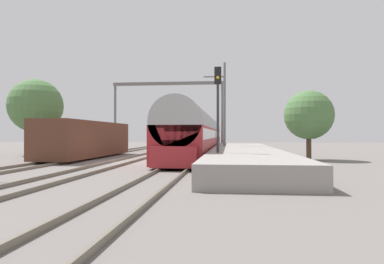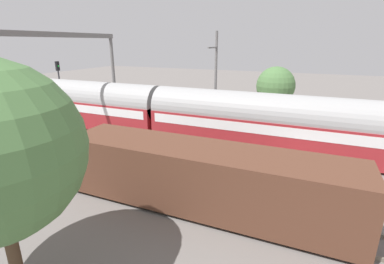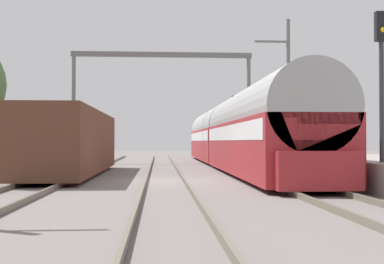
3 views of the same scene
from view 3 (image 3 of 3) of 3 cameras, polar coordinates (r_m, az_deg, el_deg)
name	(u,v)px [view 3 (image 3 of 3)]	position (r m, az deg, el deg)	size (l,w,h in m)	color
ground	(165,181)	(19.44, -3.06, -5.56)	(120.00, 120.00, 0.00)	slate
track_far_west	(53,180)	(19.83, -15.35, -5.20)	(1.52, 60.00, 0.16)	#696152
track_west	(165,179)	(19.43, -3.06, -5.32)	(1.52, 60.00, 0.16)	#696152
track_east	(274,179)	(19.93, 9.17, -5.20)	(1.52, 60.00, 0.16)	#696152
platform	(351,166)	(22.94, 17.38, -3.69)	(4.40, 28.00, 0.90)	gray
passenger_train	(233,134)	(30.51, 4.61, -0.21)	(2.93, 32.85, 3.82)	maroon
freight_car	(71,143)	(23.52, -13.47, -1.16)	(2.80, 13.00, 2.70)	#563323
person_crossing	(239,148)	(35.78, 5.34, -1.84)	(0.41, 0.26, 1.73)	black
railway_signal_near	(382,77)	(16.27, 20.52, 5.77)	(0.36, 0.30, 5.42)	#2D2D33
railway_signal_far	(234,119)	(43.14, 4.72, 1.49)	(0.36, 0.30, 5.40)	#2D2D33
catenary_gantry	(162,83)	(36.19, -3.37, 5.50)	(12.81, 0.28, 7.86)	slate
catenary_pole_east_mid	(287,92)	(27.35, 10.68, 4.47)	(1.90, 0.20, 8.00)	slate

